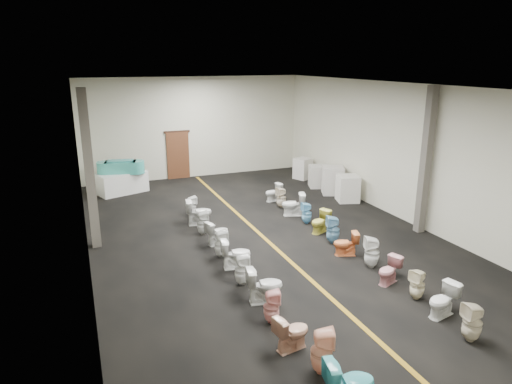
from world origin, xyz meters
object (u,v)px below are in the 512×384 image
Objects in this scene: toilet_right_6 at (333,230)px; toilet_left_6 at (236,254)px; toilet_left_11 at (191,207)px; toilet_left_1 at (322,351)px; appliance_crate_a at (348,189)px; toilet_right_4 at (372,252)px; toilet_right_9 at (293,204)px; appliance_crate_b at (333,180)px; toilet_right_11 at (273,192)px; toilet_right_5 at (346,244)px; toilet_left_4 at (265,285)px; toilet_right_2 at (417,284)px; toilet_left_7 at (221,244)px; toilet_right_0 at (472,322)px; toilet_left_9 at (202,223)px; toilet_right_7 at (320,222)px; toilet_right_8 at (307,213)px; toilet_right_3 at (389,271)px; toilet_left_2 at (292,332)px; bathtub at (121,167)px; toilet_left_3 at (272,307)px; toilet_left_10 at (199,212)px; display_table at (122,183)px; toilet_left_0 at (349,383)px; toilet_left_5 at (242,270)px; appliance_crate_d at (303,168)px; toilet_left_8 at (217,232)px; toilet_right_1 at (443,301)px; appliance_crate_c at (319,176)px; toilet_right_10 at (281,198)px.

toilet_left_6 is at bearing -63.58° from toilet_right_6.
toilet_left_1 is at bearing 176.39° from toilet_left_11.
toilet_right_6 is (-2.69, -3.42, -0.08)m from appliance_crate_a.
toilet_right_9 is at bearing -159.54° from toilet_right_4.
appliance_crate_b is 2.63m from toilet_right_11.
toilet_right_4 is at bearing 31.38° from toilet_right_5.
toilet_right_4 reaches higher than toilet_left_4.
toilet_left_1 is 3.56m from toilet_right_2.
appliance_crate_b is at bearing -9.92° from toilet_left_1.
toilet_left_1 is at bearing -83.40° from toilet_right_2.
toilet_left_6 reaches higher than toilet_right_5.
toilet_left_7 is 6.39m from toilet_right_0.
appliance_crate_a reaches higher than toilet_left_4.
toilet_left_4 is 1.11× the size of toilet_left_9.
toilet_right_8 is (-0.01, 0.88, 0.01)m from toilet_right_7.
toilet_left_9 is at bearing 23.24° from toilet_left_1.
toilet_left_9 is at bearing -87.56° from toilet_right_8.
toilet_right_3 is at bearing 10.87° from toilet_right_4.
toilet_right_4 reaches higher than toilet_left_2.
toilet_left_7 is 0.95× the size of toilet_right_9.
bathtub reaches higher than toilet_left_3.
toilet_left_10 is at bearing -102.24° from toilet_right_8.
toilet_left_0 is at bearing -81.68° from display_table.
appliance_crate_a reaches higher than toilet_right_0.
toilet_left_4 is 1.13× the size of toilet_right_8.
toilet_right_0 is 1.68m from toilet_right_2.
toilet_right_4 reaches higher than toilet_right_2.
toilet_left_4 is 4.51m from toilet_left_9.
display_table is 2.79× the size of toilet_right_5.
toilet_left_5 reaches higher than toilet_right_3.
appliance_crate_d is (7.85, -0.66, 0.05)m from display_table.
appliance_crate_d is 7.84m from toilet_left_9.
toilet_left_4 reaches higher than toilet_right_9.
appliance_crate_d is 8.32m from toilet_left_8.
toilet_right_1 reaches higher than toilet_right_7.
display_table is at bearing 164.71° from appliance_crate_c.
appliance_crate_c is at bearing 171.83° from toilet_right_6.
toilet_right_0 is 0.95× the size of toilet_right_6.
bathtub is 12.48m from toilet_right_2.
toilet_right_4 is at bearing -174.20° from toilet_right_0.
toilet_right_3 is at bearing 170.62° from toilet_right_2.
toilet_left_6 is 1.02× the size of toilet_right_10.
toilet_left_9 is at bearing -60.02° from bathtub.
appliance_crate_b is 1.43× the size of toilet_left_6.
bathtub is 2.70× the size of toilet_right_5.
display_table is 13.70m from toilet_left_0.
toilet_left_1 is 9.16m from toilet_right_10.
toilet_left_5 reaches higher than toilet_right_10.
toilet_left_8 is 0.85× the size of toilet_left_10.
toilet_left_7 is 1.05× the size of toilet_left_11.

